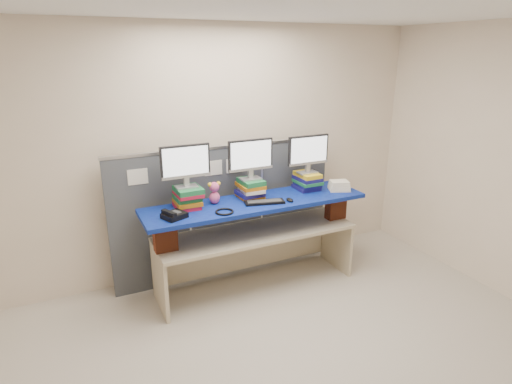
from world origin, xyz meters
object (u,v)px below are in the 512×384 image
monitor_left (185,164)px  monitor_right (308,152)px  monitor_center (251,157)px  blue_board (256,203)px  keyboard (264,202)px  desk (256,242)px  desk_phone (174,215)px

monitor_left → monitor_right: 1.40m
monitor_center → blue_board: bearing=-86.7°
monitor_center → keyboard: (0.06, -0.21, -0.44)m
desk → monitor_left: 1.17m
monitor_left → desk_phone: monitor_left is taller
monitor_left → desk_phone: 0.52m
desk → desk_phone: size_ratio=8.48×
monitor_right → desk_phone: monitor_right is taller
desk_phone → keyboard: bearing=-22.6°
blue_board → desk_phone: (-0.91, -0.11, 0.05)m
monitor_left → desk: bearing=-9.6°
desk_phone → monitor_center: bearing=-9.1°
desk → desk_phone: desk_phone is taller
blue_board → monitor_left: (-0.70, 0.12, 0.48)m
monitor_center → monitor_right: monitor_center is taller
monitor_right → keyboard: monitor_right is taller
keyboard → monitor_right: bearing=32.2°
blue_board → keyboard: bearing=-62.0°
blue_board → monitor_right: monitor_right is taller
monitor_right → keyboard: size_ratio=1.14×
monitor_right → monitor_center: bearing=-180.0°
monitor_right → desk_phone: bearing=-171.9°
desk → desk_phone: 1.04m
desk_phone → blue_board: bearing=-16.5°
monitor_right → desk_phone: size_ratio=1.93×
keyboard → monitor_left: bearing=177.8°
monitor_center → monitor_right: 0.70m
monitor_left → monitor_center: (0.70, 0.00, -0.01)m
desk → desk_phone: bearing=-173.1°
keyboard → desk: bearing=131.7°
desk → blue_board: blue_board is taller
blue_board → keyboard: 0.11m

